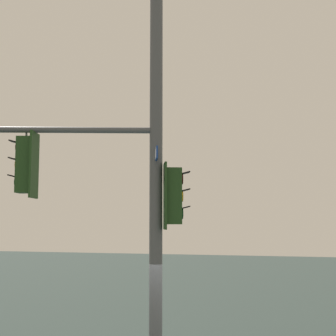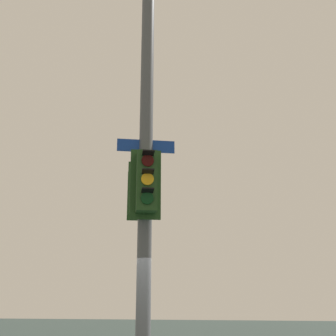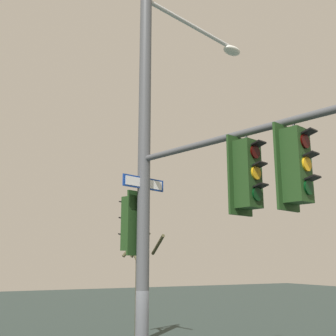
# 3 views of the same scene
# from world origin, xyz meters

# --- Properties ---
(main_signal_pole_assembly) EXTENTS (5.50, 3.88, 9.25)m
(main_signal_pole_assembly) POSITION_xyz_m (-0.87, -0.58, 4.75)
(main_signal_pole_assembly) COLOR #4C4F54
(main_signal_pole_assembly) RESTS_ON ground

